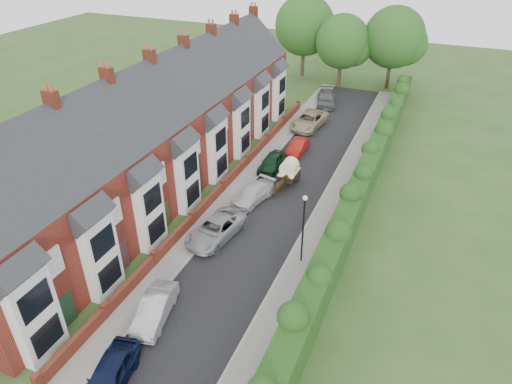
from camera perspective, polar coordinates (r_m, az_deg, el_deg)
ground at (r=28.88m, az=-3.44°, el=-11.74°), size 140.00×140.00×0.00m
road at (r=37.10m, az=3.22°, el=-0.71°), size 6.00×58.00×0.02m
pavement_hedge_side at (r=36.17m, az=9.34°, el=-1.97°), size 2.20×58.00×0.12m
pavement_house_side at (r=38.31m, az=-2.20°, el=0.54°), size 1.70×58.00×0.12m
kerb_hedge_side at (r=36.35m, az=7.74°, el=-1.62°), size 0.18×58.00×0.13m
kerb_house_side at (r=38.02m, az=-1.10°, el=0.30°), size 0.18×58.00×0.13m
hedge at (r=35.09m, az=12.39°, el=-0.48°), size 2.10×58.00×2.85m
terrace_row at (r=38.46m, az=-11.92°, el=7.38°), size 9.05×40.50×11.50m
garden_wall_row at (r=37.72m, az=-4.23°, el=0.64°), size 0.35×40.35×1.10m
lamppost at (r=28.75m, az=5.97°, el=-3.63°), size 0.32×0.32×5.16m
tree_far_left at (r=61.69m, az=11.09°, el=17.80°), size 7.14×6.80×9.29m
tree_far_right at (r=62.58m, az=17.23°, el=17.79°), size 7.98×7.60×10.31m
tree_far_back at (r=65.76m, az=6.47°, el=19.80°), size 8.40×8.00×10.82m
car_navy at (r=24.71m, az=-17.85°, el=-21.00°), size 2.63×4.60×1.47m
car_silver_a at (r=27.17m, az=-12.53°, el=-14.05°), size 2.31×4.42×1.39m
car_silver_b at (r=32.38m, az=-5.05°, el=-4.65°), size 3.18×5.52×1.45m
car_white at (r=36.33m, az=-0.42°, el=-0.23°), size 2.78×4.77×1.30m
car_green at (r=40.98m, az=1.99°, el=3.76°), size 1.64×4.06×1.38m
car_red at (r=43.98m, az=5.23°, el=5.61°), size 1.37×3.93×1.30m
car_beige at (r=49.70m, az=6.67°, el=8.86°), size 3.26×5.99×1.59m
car_grey at (r=56.50m, az=8.73°, el=11.49°), size 3.35×5.53×1.50m
horse at (r=37.13m, az=3.14°, el=0.69°), size 0.94×1.86×1.53m
horse_cart at (r=38.47m, az=4.17°, el=2.77°), size 1.44×3.19×2.30m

